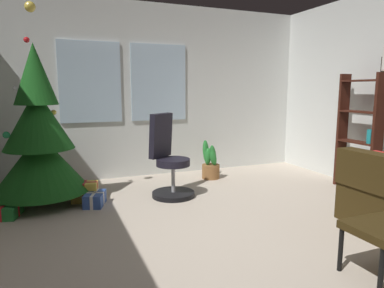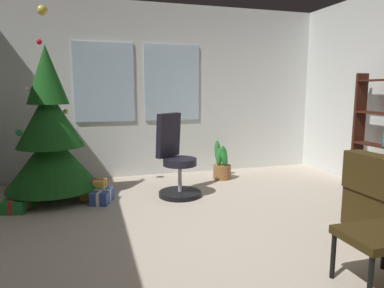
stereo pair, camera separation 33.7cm
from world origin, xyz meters
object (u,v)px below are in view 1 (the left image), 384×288
at_px(holiday_tree, 39,140).
at_px(office_chair, 169,165).
at_px(gift_box_blue, 95,199).
at_px(potted_plant, 210,164).
at_px(gift_box_green, 6,211).
at_px(bookshelf, 359,140).
at_px(gift_box_gold, 85,192).
at_px(gift_box_red, 63,183).

xyz_separation_m(holiday_tree, office_chair, (1.55, -0.27, -0.38)).
distance_m(gift_box_blue, potted_plant, 1.97).
distance_m(gift_box_green, bookshelf, 4.55).
distance_m(gift_box_gold, office_chair, 1.11).
xyz_separation_m(gift_box_green, bookshelf, (4.46, -0.63, 0.64)).
bearing_deg(holiday_tree, office_chair, -9.77).
relative_size(gift_box_red, office_chair, 0.35).
bearing_deg(potted_plant, gift_box_red, 176.88).
height_order(gift_box_green, office_chair, office_chair).
bearing_deg(office_chair, gift_box_blue, -178.20).
bearing_deg(gift_box_red, gift_box_green, -127.55).
distance_m(office_chair, bookshelf, 2.65).
bearing_deg(bookshelf, potted_plant, 141.28).
bearing_deg(gift_box_blue, gift_box_gold, 115.80).
bearing_deg(potted_plant, holiday_tree, -171.57).
xyz_separation_m(gift_box_red, office_chair, (1.30, -0.75, 0.31)).
xyz_separation_m(holiday_tree, gift_box_red, (0.25, 0.48, -0.69)).
xyz_separation_m(office_chair, potted_plant, (0.89, 0.63, -0.20)).
bearing_deg(gift_box_blue, gift_box_red, 113.40).
bearing_deg(gift_box_gold, holiday_tree, 168.79).
bearing_deg(gift_box_red, gift_box_blue, -66.60).
xyz_separation_m(gift_box_green, office_chair, (1.92, 0.06, 0.35)).
xyz_separation_m(gift_box_blue, potted_plant, (1.85, 0.66, 0.14)).
distance_m(gift_box_gold, potted_plant, 2.01).
bearing_deg(gift_box_red, office_chair, -29.88).
relative_size(holiday_tree, gift_box_gold, 6.80).
bearing_deg(office_chair, gift_box_green, -178.11).
distance_m(holiday_tree, potted_plant, 2.53).
bearing_deg(office_chair, bookshelf, -15.27).
height_order(gift_box_gold, office_chair, office_chair).
bearing_deg(gift_box_green, gift_box_blue, 1.98).
distance_m(gift_box_green, potted_plant, 2.90).
distance_m(gift_box_red, potted_plant, 2.20).
xyz_separation_m(gift_box_green, gift_box_blue, (0.96, 0.03, 0.01)).
height_order(gift_box_red, gift_box_gold, gift_box_gold).
height_order(gift_box_red, gift_box_green, gift_box_red).
distance_m(holiday_tree, gift_box_gold, 0.84).
height_order(bookshelf, potted_plant, bookshelf).
bearing_deg(gift_box_red, bookshelf, -20.57).
bearing_deg(holiday_tree, gift_box_red, 62.82).
relative_size(office_chair, potted_plant, 1.82).
bearing_deg(gift_box_green, gift_box_gold, 15.14).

